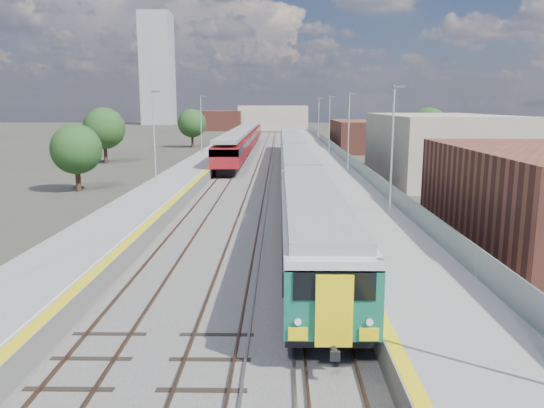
{
  "coord_description": "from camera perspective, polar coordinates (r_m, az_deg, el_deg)",
  "views": [
    {
      "loc": [
        0.04,
        -9.17,
        7.43
      ],
      "look_at": [
        -0.38,
        18.53,
        2.2
      ],
      "focal_mm": 35.0,
      "sensor_mm": 36.0,
      "label": 1
    }
  ],
  "objects": [
    {
      "name": "platform_right",
      "position": [
        62.27,
        5.71,
        4.28
      ],
      "size": [
        4.7,
        155.0,
        8.52
      ],
      "color": "slate",
      "rests_on": "ground"
    },
    {
      "name": "tree_c",
      "position": [
        93.64,
        -8.61,
        8.58
      ],
      "size": [
        4.91,
        4.91,
        6.65
      ],
      "color": "#382619",
      "rests_on": "ground"
    },
    {
      "name": "platform_left",
      "position": [
        62.71,
        -7.49,
        4.27
      ],
      "size": [
        4.3,
        155.0,
        8.52
      ],
      "color": "slate",
      "rests_on": "ground"
    },
    {
      "name": "tree_a",
      "position": [
        48.33,
        -20.32,
        5.54
      ],
      "size": [
        4.29,
        4.29,
        5.81
      ],
      "color": "#382619",
      "rests_on": "ground"
    },
    {
      "name": "red_train",
      "position": [
        82.71,
        -3.0,
        7.07
      ],
      "size": [
        3.0,
        60.79,
        3.79
      ],
      "color": "black",
      "rests_on": "ground"
    },
    {
      "name": "tracks",
      "position": [
        63.79,
        -0.66,
        4.1
      ],
      "size": [
        8.96,
        160.0,
        0.17
      ],
      "color": "#4C3323",
      "rests_on": "ground"
    },
    {
      "name": "ballast_bed",
      "position": [
        62.16,
        -1.25,
        3.85
      ],
      "size": [
        10.5,
        155.0,
        0.06
      ],
      "primitive_type": "cube",
      "color": "#565451",
      "rests_on": "ground"
    },
    {
      "name": "ground",
      "position": [
        59.64,
        0.82,
        3.53
      ],
      "size": [
        320.0,
        320.0,
        0.0
      ],
      "primitive_type": "plane",
      "color": "#47443A",
      "rests_on": "ground"
    },
    {
      "name": "buildings",
      "position": [
        148.92,
        -6.27,
        11.88
      ],
      "size": [
        72.0,
        185.5,
        40.0
      ],
      "color": "brown",
      "rests_on": "ground"
    },
    {
      "name": "tree_b",
      "position": [
        70.54,
        -17.61,
        7.77
      ],
      "size": [
        5.21,
        5.21,
        7.07
      ],
      "color": "#382619",
      "rests_on": "ground"
    },
    {
      "name": "tree_d",
      "position": [
        75.83,
        16.43,
        7.98
      ],
      "size": [
        5.18,
        5.18,
        7.02
      ],
      "color": "#382619",
      "rests_on": "ground"
    },
    {
      "name": "green_train",
      "position": [
        52.43,
        2.47,
        4.9
      ],
      "size": [
        2.78,
        77.31,
        3.05
      ],
      "color": "black",
      "rests_on": "ground"
    }
  ]
}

